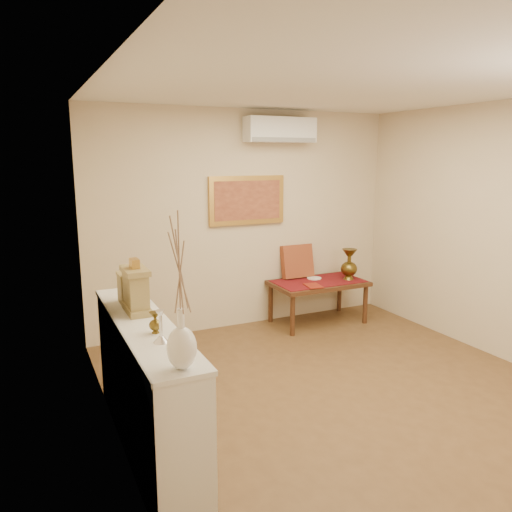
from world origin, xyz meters
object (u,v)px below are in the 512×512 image
brass_urn_tall (349,261)px  mantel_clock (136,289)px  wooden_chest (129,288)px  low_table (318,286)px  white_vase (180,292)px  display_ledge (146,385)px

brass_urn_tall → mantel_clock: size_ratio=1.18×
wooden_chest → low_table: 3.05m
wooden_chest → low_table: size_ratio=0.20×
white_vase → display_ledge: 1.29m
display_ledge → low_table: 3.27m
wooden_chest → low_table: bearing=27.2°
mantel_clock → low_table: mantel_clock is taller
white_vase → display_ledge: white_vase is taller
wooden_chest → display_ledge: bearing=-91.6°
display_ledge → low_table: display_ledge is taller
brass_urn_tall → mantel_clock: (-3.07, -1.54, 0.35)m
mantel_clock → low_table: 3.19m
white_vase → brass_urn_tall: bearing=41.2°
white_vase → wooden_chest: bearing=90.1°
mantel_clock → wooden_chest: (-0.00, 0.27, -0.05)m
display_ledge → low_table: bearing=35.1°
display_ledge → brass_urn_tall: bearing=30.1°
white_vase → low_table: white_vase is taller
display_ledge → mantel_clock: bearing=86.7°
mantel_clock → low_table: bearing=31.6°
brass_urn_tall → low_table: (-0.41, 0.09, -0.32)m
white_vase → display_ledge: bearing=91.1°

